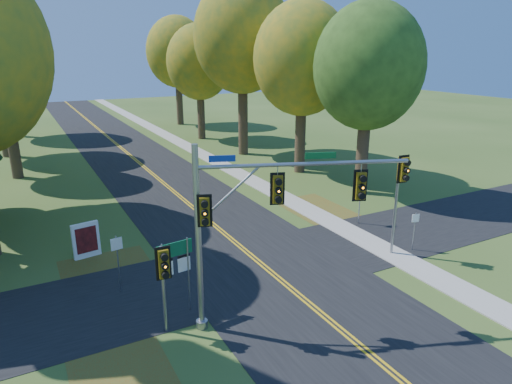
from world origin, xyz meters
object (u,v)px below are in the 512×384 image
traffic_mast (252,213)px  east_signal_pole (401,180)px  route_sign_cluster (175,263)px  info_kiosk (86,240)px

traffic_mast → east_signal_pole: size_ratio=1.40×
east_signal_pole → route_sign_cluster: bearing=-175.5°
route_sign_cluster → traffic_mast: bearing=-49.6°
traffic_mast → route_sign_cluster: bearing=157.7°
east_signal_pole → info_kiosk: bearing=157.7°
route_sign_cluster → east_signal_pole: bearing=-7.5°
route_sign_cluster → info_kiosk: bearing=101.5°
traffic_mast → route_sign_cluster: traffic_mast is taller
traffic_mast → east_signal_pole: 9.07m
traffic_mast → info_kiosk: traffic_mast is taller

